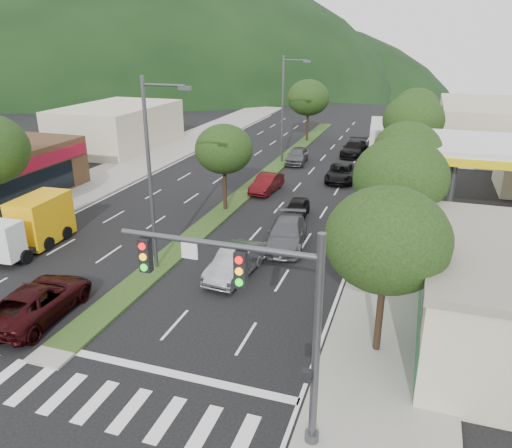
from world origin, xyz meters
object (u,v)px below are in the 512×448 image
(car_queue_b, at_px, (286,234))
(car_queue_d, at_px, (341,173))
(car_queue_e, at_px, (297,155))
(tree_r_e, at_px, (416,108))
(tree_r_d, at_px, (413,120))
(suv_maroon, at_px, (38,301))
(box_truck, at_px, (34,225))
(car_queue_f, at_px, (354,148))
(tree_r_a, at_px, (387,240))
(tree_r_c, at_px, (407,151))
(motorhome, at_px, (382,139))
(streetlight_mid, at_px, (285,105))
(traffic_signal, at_px, (263,304))
(sedan_silver, at_px, (235,262))
(car_queue_c, at_px, (267,183))
(car_queue_a, at_px, (297,209))
(streetlight_near, at_px, (153,168))
(tree_med_far, at_px, (308,98))
(tree_med_near, at_px, (224,149))
(tree_r_b, at_px, (400,178))

(car_queue_b, relative_size, car_queue_d, 1.06)
(car_queue_e, bearing_deg, tree_r_e, 29.14)
(tree_r_d, relative_size, suv_maroon, 1.28)
(box_truck, bearing_deg, car_queue_d, -130.23)
(tree_r_e, xyz_separation_m, car_queue_f, (-5.69, -1.83, -4.13))
(tree_r_a, relative_size, tree_r_c, 1.02)
(suv_maroon, bearing_deg, tree_r_c, -132.06)
(tree_r_d, bearing_deg, motorhome, 108.60)
(box_truck, bearing_deg, streetlight_mid, -112.30)
(tree_r_e, xyz_separation_m, car_queue_d, (-5.40, -11.83, -4.20))
(traffic_signal, height_order, car_queue_e, traffic_signal)
(car_queue_e, bearing_deg, sedan_silver, -87.31)
(tree_r_a, height_order, car_queue_c, tree_r_a)
(sedan_silver, relative_size, car_queue_a, 1.29)
(tree_r_d, xyz_separation_m, streetlight_mid, (-11.79, 3.00, 0.40))
(traffic_signal, bearing_deg, streetlight_near, 132.77)
(tree_r_c, height_order, motorhome, tree_r_c)
(tree_r_e, relative_size, suv_maroon, 1.20)
(tree_r_e, distance_m, car_queue_f, 7.27)
(tree_med_far, height_order, car_queue_c, tree_med_far)
(tree_med_near, xyz_separation_m, car_queue_c, (1.50, 5.17, -3.72))
(traffic_signal, height_order, car_queue_a, traffic_signal)
(streetlight_mid, bearing_deg, car_queue_e, 7.53)
(tree_med_near, relative_size, streetlight_near, 0.60)
(tree_r_e, relative_size, motorhome, 0.74)
(streetlight_mid, bearing_deg, streetlight_near, -90.00)
(tree_med_far, xyz_separation_m, suv_maroon, (-2.53, -42.00, -4.23))
(suv_maroon, relative_size, car_queue_d, 1.12)
(streetlight_mid, distance_m, car_queue_f, 9.34)
(suv_maroon, height_order, car_queue_a, suv_maroon)
(tree_r_d, relative_size, streetlight_near, 0.72)
(traffic_signal, height_order, tree_med_near, traffic_signal)
(car_queue_e, bearing_deg, streetlight_mid, -176.36)
(tree_r_e, bearing_deg, streetlight_mid, -149.31)
(car_queue_d, bearing_deg, tree_r_e, 63.67)
(traffic_signal, height_order, tree_r_d, tree_r_d)
(car_queue_e, distance_m, motorhome, 9.51)
(tree_med_far, height_order, box_truck, tree_med_far)
(tree_r_b, distance_m, motorhome, 27.28)
(car_queue_b, relative_size, motorhome, 0.58)
(tree_r_d, height_order, car_queue_c, tree_r_d)
(tree_r_d, xyz_separation_m, tree_med_far, (-12.00, 14.00, -0.17))
(streetlight_near, bearing_deg, car_queue_f, 78.57)
(car_queue_a, xyz_separation_m, car_queue_d, (1.38, 10.00, 0.07))
(traffic_signal, relative_size, tree_r_e, 1.04)
(tree_r_c, bearing_deg, car_queue_e, 128.56)
(tree_r_a, bearing_deg, car_queue_e, 109.80)
(car_queue_d, bearing_deg, suv_maroon, -111.04)
(car_queue_f, xyz_separation_m, box_truck, (-14.51, -29.81, 0.60))
(traffic_signal, xyz_separation_m, tree_r_d, (2.97, 31.54, 0.54))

